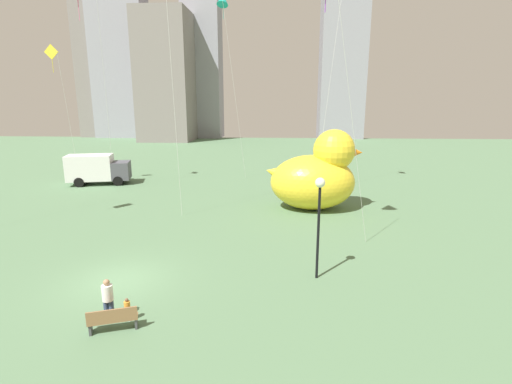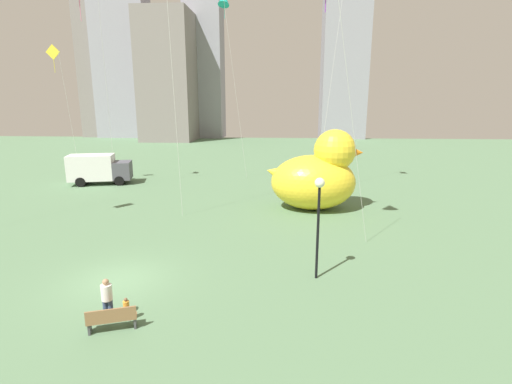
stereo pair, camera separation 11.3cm
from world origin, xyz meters
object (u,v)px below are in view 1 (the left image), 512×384
at_px(box_truck, 97,169).
at_px(kite_teal, 223,0).
at_px(lamppost, 319,205).
at_px(kite_pink, 81,11).
at_px(park_bench, 113,319).
at_px(person_child, 127,308).
at_px(giant_inflatable_duck, 316,176).
at_px(kite_yellow, 53,59).
at_px(person_adult, 108,298).

distance_m(box_truck, kite_teal, 20.13).
height_order(lamppost, kite_pink, kite_pink).
relative_size(park_bench, person_child, 1.90).
bearing_deg(giant_inflatable_duck, box_truck, 159.82).
distance_m(lamppost, kite_pink, 27.47).
bearing_deg(park_bench, kite_pink, 116.82).
bearing_deg(person_child, park_bench, -110.16).
relative_size(kite_yellow, kite_pink, 0.76).
distance_m(person_adult, giant_inflatable_duck, 17.88).
bearing_deg(park_bench, person_child, 69.84).
bearing_deg(kite_pink, box_truck, 114.88).
relative_size(giant_inflatable_duck, lamppost, 1.53).
height_order(kite_teal, kite_pink, kite_teal).
bearing_deg(person_adult, lamppost, 26.65).
bearing_deg(giant_inflatable_duck, lamppost, -94.46).
bearing_deg(kite_yellow, kite_pink, -7.03).
bearing_deg(kite_teal, kite_pink, -150.46).
xyz_separation_m(box_truck, kite_teal, (11.86, 4.11, 15.74)).
xyz_separation_m(person_child, kite_pink, (-11.14, 20.88, 14.52)).
height_order(box_truck, kite_pink, kite_pink).
bearing_deg(giant_inflatable_duck, kite_yellow, 165.62).
height_order(person_adult, giant_inflatable_duck, giant_inflatable_duck).
bearing_deg(lamppost, giant_inflatable_duck, 85.54).
bearing_deg(kite_pink, person_child, -61.92).
distance_m(person_adult, lamppost, 9.13).
height_order(box_truck, kite_teal, kite_teal).
relative_size(box_truck, kite_teal, 0.34).
xyz_separation_m(park_bench, kite_pink, (-10.89, 21.55, 14.54)).
xyz_separation_m(box_truck, kite_pink, (0.96, -2.07, 13.58)).
xyz_separation_m(person_adult, kite_pink, (-10.44, 20.85, 14.14)).
bearing_deg(lamppost, box_truck, 135.38).
bearing_deg(park_bench, kite_teal, 89.99).
bearing_deg(kite_teal, person_adult, -90.98).
bearing_deg(lamppost, kite_pink, 137.22).
bearing_deg(box_truck, person_child, -62.20).
xyz_separation_m(kite_yellow, kite_teal, (14.01, 5.79, 5.81)).
xyz_separation_m(kite_yellow, kite_pink, (3.11, -0.38, 3.65)).
relative_size(giant_inflatable_duck, kite_pink, 0.43).
bearing_deg(park_bench, lamppost, 32.10).
bearing_deg(box_truck, kite_teal, 19.10).
relative_size(person_adult, kite_yellow, 0.13).
xyz_separation_m(park_bench, box_truck, (-11.85, 23.62, 0.96)).
xyz_separation_m(giant_inflatable_duck, kite_pink, (-19.18, 5.33, 12.52)).
bearing_deg(giant_inflatable_duck, person_adult, -119.40).
distance_m(park_bench, kite_teal, 32.37).
bearing_deg(kite_pink, person_adult, -63.41).
xyz_separation_m(park_bench, lamppost, (7.38, 4.63, 2.94)).
relative_size(person_child, box_truck, 0.15).
xyz_separation_m(giant_inflatable_duck, lamppost, (-0.90, -11.58, 0.92)).
relative_size(person_child, giant_inflatable_duck, 0.13).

